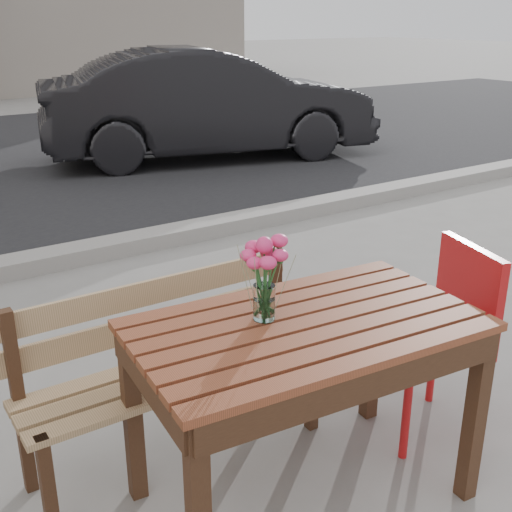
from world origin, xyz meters
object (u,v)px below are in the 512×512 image
(red_chair, at_px, (443,327))
(parked_car, at_px, (208,104))
(main_vase, at_px, (264,269))
(main_table, at_px, (306,353))

(red_chair, height_order, parked_car, parked_car)
(main_vase, xyz_separation_m, parked_car, (2.94, 5.52, -0.24))
(main_table, relative_size, red_chair, 1.50)
(main_table, relative_size, parked_car, 0.30)
(main_table, bearing_deg, parked_car, 68.56)
(red_chair, xyz_separation_m, main_vase, (-0.88, 0.06, 0.44))
(main_table, xyz_separation_m, main_vase, (-0.11, 0.10, 0.31))
(main_table, height_order, red_chair, red_chair)
(main_table, distance_m, red_chair, 0.78)
(main_vase, height_order, parked_car, parked_car)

